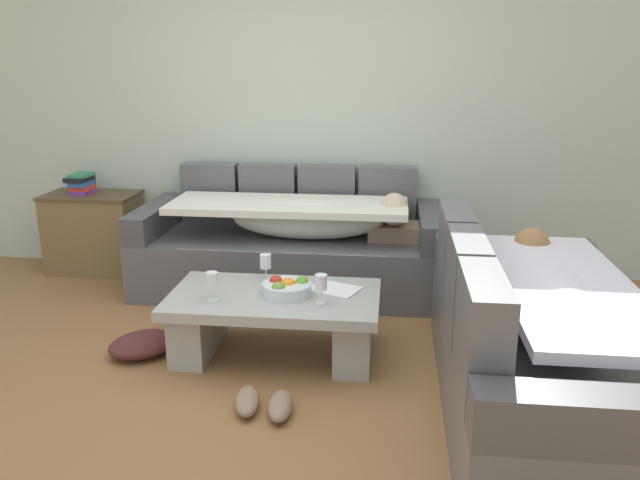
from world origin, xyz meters
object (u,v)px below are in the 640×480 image
(fruit_bowl, at_px, (287,288))
(book_stack_on_cabinet, at_px, (81,183))
(wine_glass_far_back, at_px, (266,263))
(couch_along_wall, at_px, (295,246))
(wine_glass_near_left, at_px, (212,281))
(pair_of_shoes, at_px, (264,403))
(crumpled_garment, at_px, (143,344))
(wine_glass_near_right, at_px, (321,283))
(couch_near_window, at_px, (537,347))
(coffee_table, at_px, (275,317))
(open_magazine, at_px, (334,289))
(side_cabinet, at_px, (94,232))

(fruit_bowl, distance_m, book_stack_on_cabinet, 2.34)
(wine_glass_far_back, bearing_deg, couch_along_wall, 87.74)
(couch_along_wall, bearing_deg, wine_glass_far_back, -92.26)
(wine_glass_near_left, height_order, pair_of_shoes, wine_glass_near_left)
(crumpled_garment, bearing_deg, wine_glass_near_right, -1.89)
(couch_along_wall, xyz_separation_m, pair_of_shoes, (0.11, -1.75, -0.29))
(wine_glass_far_back, bearing_deg, wine_glass_near_left, -122.90)
(couch_near_window, distance_m, wine_glass_near_left, 1.73)
(wine_glass_near_right, bearing_deg, wine_glass_near_left, -177.21)
(wine_glass_near_right, bearing_deg, pair_of_shoes, -113.79)
(wine_glass_far_back, height_order, book_stack_on_cabinet, book_stack_on_cabinet)
(fruit_bowl, relative_size, pair_of_shoes, 0.86)
(fruit_bowl, bearing_deg, coffee_table, 178.79)
(couch_along_wall, bearing_deg, wine_glass_near_right, -74.83)
(book_stack_on_cabinet, distance_m, crumpled_garment, 1.88)
(coffee_table, relative_size, pair_of_shoes, 3.70)
(coffee_table, relative_size, wine_glass_far_back, 7.23)
(open_magazine, xyz_separation_m, side_cabinet, (-2.07, 1.25, -0.06))
(couch_along_wall, xyz_separation_m, coffee_table, (0.05, -1.13, -0.09))
(wine_glass_near_left, height_order, open_magazine, wine_glass_near_left)
(wine_glass_near_right, relative_size, wine_glass_far_back, 1.00)
(coffee_table, height_order, book_stack_on_cabinet, book_stack_on_cabinet)
(couch_near_window, xyz_separation_m, wine_glass_near_right, (-1.09, 0.34, 0.16))
(coffee_table, relative_size, crumpled_garment, 3.00)
(side_cabinet, height_order, pair_of_shoes, side_cabinet)
(coffee_table, relative_size, book_stack_on_cabinet, 5.16)
(open_magazine, bearing_deg, couch_near_window, -5.17)
(book_stack_on_cabinet, height_order, pair_of_shoes, book_stack_on_cabinet)
(couch_along_wall, height_order, pair_of_shoes, couch_along_wall)
(wine_glass_near_right, height_order, crumpled_garment, wine_glass_near_right)
(book_stack_on_cabinet, relative_size, crumpled_garment, 0.58)
(pair_of_shoes, bearing_deg, couch_near_window, 7.64)
(couch_along_wall, distance_m, open_magazine, 1.10)
(couch_along_wall, bearing_deg, crumpled_garment, -120.94)
(couch_near_window, relative_size, side_cabinet, 2.83)
(wine_glass_near_left, distance_m, side_cabinet, 2.07)
(coffee_table, xyz_separation_m, crumpled_garment, (-0.78, -0.07, -0.18))
(couch_along_wall, distance_m, pair_of_shoes, 1.78)
(open_magazine, bearing_deg, wine_glass_near_left, -136.84)
(couch_near_window, distance_m, side_cabinet, 3.59)
(couch_along_wall, relative_size, wine_glass_near_right, 13.45)
(open_magazine, relative_size, book_stack_on_cabinet, 1.20)
(wine_glass_near_left, height_order, crumpled_garment, wine_glass_near_left)
(pair_of_shoes, bearing_deg, coffee_table, 95.20)
(couch_near_window, distance_m, crumpled_garment, 2.20)
(wine_glass_near_left, distance_m, wine_glass_far_back, 0.42)
(couch_near_window, height_order, side_cabinet, couch_near_window)
(couch_near_window, distance_m, fruit_bowl, 1.37)
(coffee_table, xyz_separation_m, wine_glass_near_left, (-0.32, -0.14, 0.26))
(side_cabinet, bearing_deg, pair_of_shoes, -47.87)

